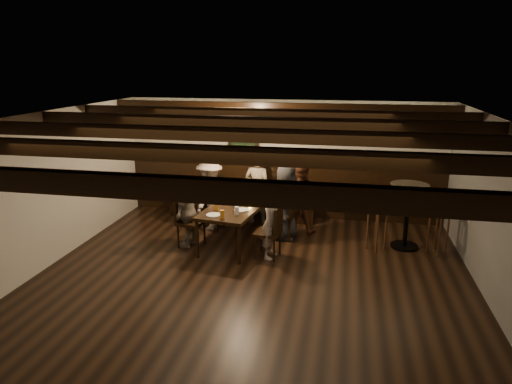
% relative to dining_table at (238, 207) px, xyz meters
% --- Properties ---
extents(room, '(7.00, 7.00, 7.00)m').
position_rel_dining_table_xyz_m(room, '(0.27, 0.38, 0.43)').
color(room, black).
rests_on(room, ground).
extents(dining_table, '(1.10, 1.98, 0.71)m').
position_rel_dining_table_xyz_m(dining_table, '(0.00, 0.00, 0.00)').
color(dining_table, black).
rests_on(dining_table, floor).
extents(chair_left_near, '(0.45, 0.45, 0.87)m').
position_rel_dining_table_xyz_m(chair_left_near, '(-0.65, 0.55, -0.38)').
color(chair_left_near, black).
rests_on(chair_left_near, floor).
extents(chair_left_far, '(0.47, 0.47, 0.92)m').
position_rel_dining_table_xyz_m(chair_left_far, '(-0.78, -0.34, -0.37)').
color(chair_left_far, black).
rests_on(chair_left_far, floor).
extents(chair_right_near, '(0.49, 0.49, 0.95)m').
position_rel_dining_table_xyz_m(chair_right_near, '(0.78, 0.34, -0.36)').
color(chair_right_near, black).
rests_on(chair_right_near, floor).
extents(chair_right_far, '(0.46, 0.46, 0.88)m').
position_rel_dining_table_xyz_m(chair_right_far, '(0.65, -0.55, -0.38)').
color(chair_right_far, black).
rests_on(chair_right_far, floor).
extents(person_bench_left, '(0.63, 0.46, 1.19)m').
position_rel_dining_table_xyz_m(person_bench_left, '(-0.77, 1.02, -0.05)').
color(person_bench_left, '#28282A').
rests_on(person_bench_left, floor).
extents(person_bench_centre, '(0.56, 0.41, 1.43)m').
position_rel_dining_table_xyz_m(person_bench_centre, '(0.15, 1.04, 0.07)').
color(person_bench_centre, gray).
rests_on(person_bench_centre, floor).
extents(person_bench_right, '(0.72, 0.60, 1.35)m').
position_rel_dining_table_xyz_m(person_bench_right, '(1.02, 0.77, 0.03)').
color(person_bench_right, brown).
rests_on(person_bench_right, floor).
extents(person_left_near, '(0.64, 0.96, 1.39)m').
position_rel_dining_table_xyz_m(person_left_near, '(-0.68, 0.55, 0.05)').
color(person_left_near, '#B9A69C').
rests_on(person_left_near, floor).
extents(person_left_far, '(0.41, 0.78, 1.27)m').
position_rel_dining_table_xyz_m(person_left_far, '(-0.81, -0.34, -0.01)').
color(person_left_far, gray).
rests_on(person_left_far, floor).
extents(person_right_near, '(0.53, 0.72, 1.37)m').
position_rel_dining_table_xyz_m(person_right_near, '(0.81, 0.34, 0.04)').
color(person_right_near, '#2A2B2D').
rests_on(person_right_near, floor).
extents(person_right_far, '(0.35, 0.49, 1.23)m').
position_rel_dining_table_xyz_m(person_right_far, '(0.68, -0.55, -0.03)').
color(person_right_far, '#A19289').
rests_on(person_right_far, floor).
extents(pint_a, '(0.07, 0.07, 0.14)m').
position_rel_dining_table_xyz_m(pint_a, '(-0.18, 0.73, 0.13)').
color(pint_a, '#BF7219').
rests_on(pint_a, dining_table).
extents(pint_b, '(0.07, 0.07, 0.14)m').
position_rel_dining_table_xyz_m(pint_b, '(0.34, 0.61, 0.13)').
color(pint_b, '#BF7219').
rests_on(pint_b, dining_table).
extents(pint_c, '(0.07, 0.07, 0.14)m').
position_rel_dining_table_xyz_m(pint_c, '(-0.28, 0.14, 0.13)').
color(pint_c, '#BF7219').
rests_on(pint_c, dining_table).
extents(pint_d, '(0.07, 0.07, 0.14)m').
position_rel_dining_table_xyz_m(pint_d, '(0.33, 0.16, 0.13)').
color(pint_d, silver).
rests_on(pint_d, dining_table).
extents(pint_e, '(0.07, 0.07, 0.14)m').
position_rel_dining_table_xyz_m(pint_e, '(-0.28, -0.41, 0.13)').
color(pint_e, '#BF7219').
rests_on(pint_e, dining_table).
extents(pint_f, '(0.07, 0.07, 0.14)m').
position_rel_dining_table_xyz_m(pint_f, '(0.12, -0.57, 0.13)').
color(pint_f, silver).
rests_on(pint_f, dining_table).
extents(pint_g, '(0.07, 0.07, 0.14)m').
position_rel_dining_table_xyz_m(pint_g, '(-0.06, -0.80, 0.13)').
color(pint_g, '#BF7219').
rests_on(pint_g, dining_table).
extents(plate_near, '(0.24, 0.24, 0.01)m').
position_rel_dining_table_xyz_m(plate_near, '(-0.25, -0.67, 0.07)').
color(plate_near, white).
rests_on(plate_near, dining_table).
extents(plate_far, '(0.24, 0.24, 0.01)m').
position_rel_dining_table_xyz_m(plate_far, '(0.14, -0.32, 0.07)').
color(plate_far, white).
rests_on(plate_far, dining_table).
extents(condiment_caddy, '(0.15, 0.10, 0.12)m').
position_rel_dining_table_xyz_m(condiment_caddy, '(-0.01, -0.05, 0.12)').
color(condiment_caddy, black).
rests_on(condiment_caddy, dining_table).
extents(candle, '(0.05, 0.05, 0.05)m').
position_rel_dining_table_xyz_m(candle, '(0.16, 0.28, 0.08)').
color(candle, beige).
rests_on(candle, dining_table).
extents(high_top_table, '(0.64, 0.64, 1.14)m').
position_rel_dining_table_xyz_m(high_top_table, '(2.90, 0.32, 0.10)').
color(high_top_table, black).
rests_on(high_top_table, floor).
extents(bar_stool_left, '(0.38, 0.40, 1.15)m').
position_rel_dining_table_xyz_m(bar_stool_left, '(2.41, 0.11, -0.22)').
color(bar_stool_left, '#361D11').
rests_on(bar_stool_left, floor).
extents(bar_stool_right, '(0.36, 0.38, 1.15)m').
position_rel_dining_table_xyz_m(bar_stool_right, '(3.40, 0.16, -0.22)').
color(bar_stool_right, '#361D11').
rests_on(bar_stool_right, floor).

